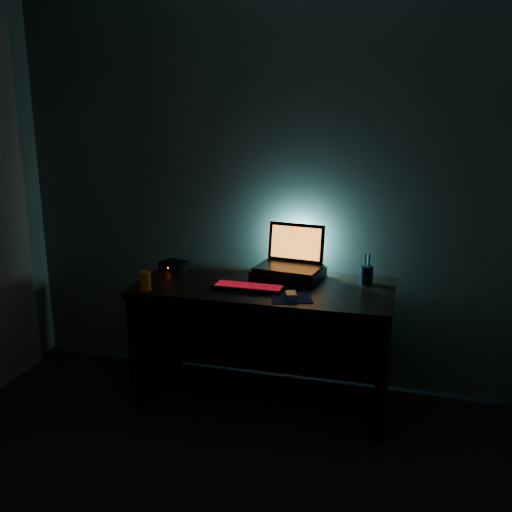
{
  "coord_description": "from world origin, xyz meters",
  "views": [
    {
      "loc": [
        0.8,
        -1.49,
        1.76
      ],
      "look_at": [
        -0.04,
        1.57,
        0.94
      ],
      "focal_mm": 40.0,
      "sensor_mm": 36.0,
      "label": 1
    }
  ],
  "objects_px": {
    "keyboard": "(249,287)",
    "juice_glass": "(145,281)",
    "router": "(175,266)",
    "laptop": "(292,258)",
    "mouse": "(291,295)",
    "pen_cup": "(367,275)"
  },
  "relations": [
    {
      "from": "mouse",
      "to": "pen_cup",
      "type": "distance_m",
      "value": 0.53
    },
    {
      "from": "laptop",
      "to": "pen_cup",
      "type": "bearing_deg",
      "value": 3.79
    },
    {
      "from": "mouse",
      "to": "pen_cup",
      "type": "bearing_deg",
      "value": 26.67
    },
    {
      "from": "pen_cup",
      "to": "juice_glass",
      "type": "height_order",
      "value": "juice_glass"
    },
    {
      "from": "juice_glass",
      "to": "mouse",
      "type": "bearing_deg",
      "value": 5.1
    },
    {
      "from": "pen_cup",
      "to": "juice_glass",
      "type": "bearing_deg",
      "value": -159.64
    },
    {
      "from": "mouse",
      "to": "juice_glass",
      "type": "relative_size",
      "value": 0.84
    },
    {
      "from": "laptop",
      "to": "juice_glass",
      "type": "bearing_deg",
      "value": -138.93
    },
    {
      "from": "laptop",
      "to": "mouse",
      "type": "bearing_deg",
      "value": -70.23
    },
    {
      "from": "keyboard",
      "to": "juice_glass",
      "type": "relative_size",
      "value": 3.73
    },
    {
      "from": "pen_cup",
      "to": "router",
      "type": "height_order",
      "value": "pen_cup"
    },
    {
      "from": "juice_glass",
      "to": "router",
      "type": "height_order",
      "value": "juice_glass"
    },
    {
      "from": "mouse",
      "to": "laptop",
      "type": "bearing_deg",
      "value": 83.37
    },
    {
      "from": "keyboard",
      "to": "mouse",
      "type": "distance_m",
      "value": 0.28
    },
    {
      "from": "laptop",
      "to": "keyboard",
      "type": "xyz_separation_m",
      "value": [
        -0.18,
        -0.32,
        -0.11
      ]
    },
    {
      "from": "keyboard",
      "to": "laptop",
      "type": "bearing_deg",
      "value": 61.66
    },
    {
      "from": "keyboard",
      "to": "mouse",
      "type": "bearing_deg",
      "value": -17.02
    },
    {
      "from": "juice_glass",
      "to": "router",
      "type": "bearing_deg",
      "value": 91.14
    },
    {
      "from": "mouse",
      "to": "router",
      "type": "height_order",
      "value": "router"
    },
    {
      "from": "mouse",
      "to": "juice_glass",
      "type": "height_order",
      "value": "juice_glass"
    },
    {
      "from": "pen_cup",
      "to": "laptop",
      "type": "bearing_deg",
      "value": 175.59
    },
    {
      "from": "laptop",
      "to": "juice_glass",
      "type": "xyz_separation_m",
      "value": [
        -0.75,
        -0.48,
        -0.07
      ]
    }
  ]
}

